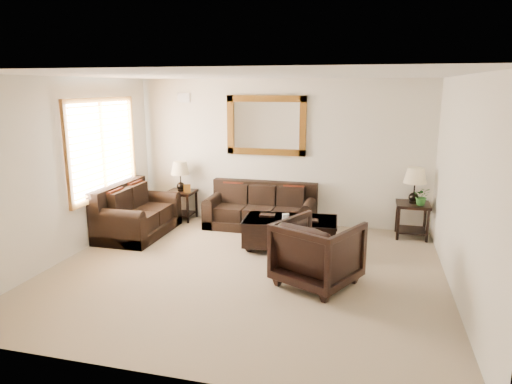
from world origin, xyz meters
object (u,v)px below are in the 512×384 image
(end_table_right, at_px, (414,192))
(loveseat, at_px, (135,216))
(sofa, at_px, (261,211))
(end_table_left, at_px, (181,182))
(coffee_table, at_px, (290,230))
(armchair, at_px, (318,250))

(end_table_right, bearing_deg, loveseat, -167.48)
(sofa, distance_m, end_table_left, 1.70)
(coffee_table, height_order, armchair, armchair)
(end_table_left, distance_m, end_table_right, 4.30)
(loveseat, bearing_deg, end_table_right, -77.48)
(end_table_left, bearing_deg, coffee_table, -25.56)
(sofa, height_order, loveseat, loveseat)
(sofa, height_order, armchair, armchair)
(end_table_right, bearing_deg, armchair, -119.75)
(loveseat, bearing_deg, coffee_table, -91.44)
(loveseat, xyz_separation_m, end_table_left, (0.42, 1.06, 0.42))
(armchair, bearing_deg, end_table_right, -93.37)
(end_table_right, relative_size, armchair, 1.27)
(coffee_table, bearing_deg, end_table_right, 25.43)
(sofa, xyz_separation_m, loveseat, (-2.05, -0.97, 0.03))
(sofa, height_order, coffee_table, sofa)
(sofa, distance_m, coffee_table, 1.27)
(sofa, xyz_separation_m, end_table_right, (2.67, 0.08, 0.50))
(end_table_left, bearing_deg, sofa, -3.27)
(loveseat, xyz_separation_m, coffee_table, (2.78, -0.07, -0.02))
(sofa, height_order, end_table_right, end_table_right)
(armchair, bearing_deg, coffee_table, -38.33)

